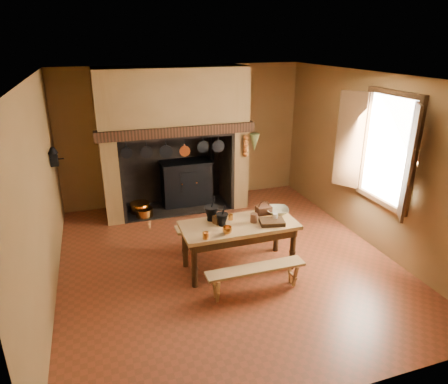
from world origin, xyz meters
name	(u,v)px	position (x,y,z in m)	size (l,w,h in m)	color
floor	(226,260)	(0.00, 0.00, 0.00)	(5.50, 5.50, 0.00)	maroon
ceiling	(227,77)	(0.00, 0.00, 2.80)	(5.50, 5.50, 0.00)	silver
back_wall	(184,135)	(0.00, 2.75, 1.40)	(5.00, 0.02, 2.80)	brown
wall_left	(40,197)	(-2.50, 0.00, 1.40)	(0.02, 5.50, 2.80)	brown
wall_right	(371,161)	(2.50, 0.00, 1.40)	(0.02, 5.50, 2.80)	brown
wall_front	(330,277)	(0.00, -2.75, 1.40)	(5.00, 0.02, 2.80)	brown
chimney_breast	(173,120)	(-0.30, 2.31, 1.81)	(2.95, 0.96, 2.80)	brown
iron_range	(187,182)	(-0.04, 2.45, 0.48)	(1.12, 0.55, 1.60)	black
hearth_pans	(141,209)	(-1.05, 2.22, 0.09)	(0.51, 0.62, 0.20)	#BB742B
hanging_pans	(177,150)	(-0.34, 1.81, 1.36)	(1.92, 0.29, 0.27)	black
onion_string	(246,146)	(1.00, 1.79, 1.33)	(0.12, 0.10, 0.46)	#94541B
herb_bunch	(254,143)	(1.18, 1.79, 1.38)	(0.20, 0.20, 0.35)	#5A622E
window	(382,150)	(2.35, -0.40, 1.70)	(0.39, 1.75, 1.76)	white
wall_coffee_mill	(53,155)	(-2.42, 1.55, 1.52)	(0.23, 0.16, 0.31)	black
work_table	(239,231)	(0.11, -0.25, 0.62)	(1.71, 0.76, 0.74)	tan
bench_front	(256,274)	(0.11, -0.92, 0.29)	(1.39, 0.24, 0.39)	tan
bench_back	(225,229)	(0.11, 0.41, 0.34)	(1.63, 0.29, 0.46)	tan
mortar_large	(211,213)	(-0.24, -0.01, 0.86)	(0.22, 0.22, 0.37)	black
mortar_small	(222,219)	(-0.14, -0.23, 0.84)	(0.18, 0.18, 0.31)	black
coffee_grinder	(218,219)	(-0.18, -0.15, 0.81)	(0.18, 0.16, 0.19)	#392112
brass_mug_a	(206,235)	(-0.48, -0.55, 0.79)	(0.09, 0.09, 0.10)	#BB742B
brass_mug_b	(230,217)	(0.04, -0.09, 0.78)	(0.08, 0.08, 0.09)	#BB742B
mixing_bowl	(277,211)	(0.80, -0.09, 0.78)	(0.35, 0.35, 0.09)	#B3B18A
stoneware_crock	(254,218)	(0.34, -0.27, 0.81)	(0.11, 0.11, 0.13)	#54301F
glass_jar	(275,218)	(0.65, -0.35, 0.80)	(0.07, 0.07, 0.13)	beige
wicker_basket	(264,209)	(0.60, -0.04, 0.81)	(0.23, 0.17, 0.22)	#432414
wooden_tray	(272,222)	(0.57, -0.41, 0.77)	(0.35, 0.25, 0.06)	#392112
brass_cup	(227,230)	(-0.15, -0.50, 0.79)	(0.13, 0.13, 0.11)	#BB742B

